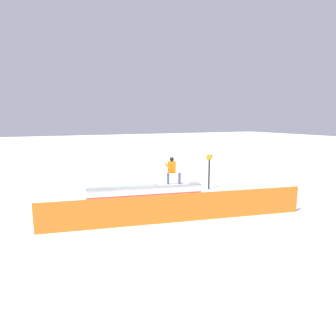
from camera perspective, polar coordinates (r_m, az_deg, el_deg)
name	(u,v)px	position (r m, az deg, el deg)	size (l,w,h in m)	color
ground_plane	(146,197)	(14.07, -4.67, -6.10)	(120.00, 120.00, 0.00)	white
grind_box	(146,192)	(13.99, -4.69, -5.02)	(5.77, 1.69, 0.60)	white
snowboarder	(172,170)	(14.03, 0.87, -0.38)	(1.56, 0.78, 1.43)	silver
safety_fence	(180,208)	(10.61, 2.44, -8.31)	(10.38, 0.06, 1.12)	orange
trail_marker	(209,171)	(15.62, 8.56, -0.54)	(0.40, 0.10, 1.99)	#262628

